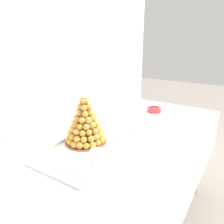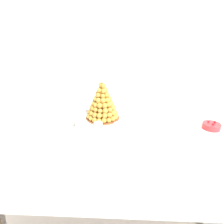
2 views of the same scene
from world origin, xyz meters
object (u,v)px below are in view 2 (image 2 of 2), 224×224
Objects in this scene: dessert_cup_left at (61,126)px; fruit_tart_plate at (211,127)px; dessert_cup_mid_left at (80,125)px; dessert_cup_right at (136,127)px; croquembouche at (103,103)px; wine_glass at (70,93)px; dessert_cup_mid_right at (118,127)px; macaron_goblet at (181,98)px; serving_tray at (100,123)px; creme_brulee_ramekin at (70,122)px; dessert_cup_centre at (98,127)px.

dessert_cup_left is 0.97m from fruit_tart_plate.
dessert_cup_right is (0.36, -0.01, 0.00)m from dessert_cup_mid_left.
croquembouche is 1.98× the size of wine_glass.
dessert_cup_mid_right is at bearing -46.90° from wine_glass.
wine_glass is (-0.41, 0.44, 0.08)m from dessert_cup_mid_right.
macaron_goblet is at bearing 14.31° from dessert_cup_mid_left.
fruit_tart_plate is at bearing -4.39° from serving_tray.
croquembouche is 1.48× the size of fruit_tart_plate.
serving_tray is 13.41× the size of dessert_cup_mid_right.
macaron_goblet is at bearing 145.48° from fruit_tart_plate.
dessert_cup_mid_right is at bearing 177.70° from dessert_cup_right.
creme_brulee_ramekin is at bearing -77.82° from wine_glass.
wine_glass is (-1.01, 0.39, 0.09)m from fruit_tart_plate.
dessert_cup_mid_right is 0.61m from fruit_tart_plate.
dessert_cup_left is 0.21× the size of macaron_goblet.
serving_tray is 0.73m from fruit_tart_plate.
dessert_cup_centre is 0.38× the size of wine_glass.
creme_brulee_ramekin is 0.37× the size of macaron_goblet.
serving_tray is 0.14m from croquembouche.
croquembouche is at bearing 86.27° from dessert_cup_centre.
wine_glass is (-0.08, 0.36, 0.09)m from creme_brulee_ramekin.
dessert_cup_left is 1.16× the size of dessert_cup_mid_right.
dessert_cup_mid_left is 0.23× the size of macaron_goblet.
dessert_cup_mid_right is (0.12, 0.01, -0.00)m from dessert_cup_centre.
dessert_cup_left is 0.46m from wine_glass.
croquembouche reaches higher than fruit_tart_plate.
serving_tray is at bearing -49.50° from wine_glass.
fruit_tart_plate is (0.72, -0.12, -0.11)m from croquembouche.
macaron_goblet is at bearing 18.72° from dessert_cup_centre.
dessert_cup_right is 0.49m from fruit_tart_plate.
fruit_tart_plate is at bearing 4.74° from dessert_cup_centre.
creme_brulee_ramekin is (-0.45, 0.09, -0.02)m from dessert_cup_right.
wine_glass is (-0.17, 0.43, 0.07)m from dessert_cup_mid_left.
dessert_cup_mid_right is at bearing -56.62° from croquembouche.
dessert_cup_mid_right is (0.11, -0.17, -0.09)m from croquembouche.
dessert_cup_centre is at bearing 1.00° from dessert_cup_left.
dessert_cup_right is at bearing -2.30° from dessert_cup_mid_right.
fruit_tart_plate is (0.85, 0.04, -0.02)m from dessert_cup_mid_left.
macaron_goblet is at bearing 30.00° from dessert_cup_right.
dessert_cup_centre is (0.12, -0.02, -0.00)m from dessert_cup_mid_left.
macaron_goblet reaches higher than dessert_cup_centre.
macaron_goblet is (0.55, 0.07, 0.17)m from serving_tray.
creme_brulee_ramekin is 0.94m from fruit_tart_plate.
creme_brulee_ramekin reaches higher than serving_tray.
serving_tray is 10.91× the size of dessert_cup_right.
macaron_goblet reaches higher than dessert_cup_left.
dessert_cup_right is 0.60× the size of creme_brulee_ramekin.
dessert_cup_centre is 0.54m from wine_glass.
dessert_cup_mid_right reaches higher than creme_brulee_ramekin.
macaron_goblet reaches higher than wine_glass.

